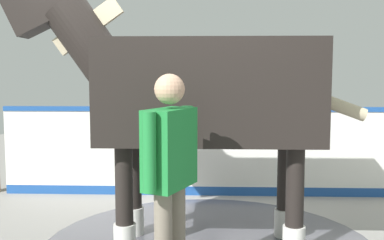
{
  "coord_description": "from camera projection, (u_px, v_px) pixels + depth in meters",
  "views": [
    {
      "loc": [
        4.13,
        1.73,
        1.63
      ],
      "look_at": [
        0.71,
        0.17,
        1.25
      ],
      "focal_mm": 42.99,
      "sensor_mm": 36.0,
      "label": 1
    }
  ],
  "objects": [
    {
      "name": "ground_plane",
      "position": [
        206.0,
        237.0,
        4.62
      ],
      "size": [
        16.0,
        16.0,
        0.02
      ],
      "primitive_type": "cube",
      "color": "gray"
    },
    {
      "name": "barrier_wall",
      "position": [
        209.0,
        154.0,
        6.13
      ],
      "size": [
        2.18,
        5.13,
        1.19
      ],
      "color": "white",
      "rests_on": "ground"
    },
    {
      "name": "horse",
      "position": [
        197.0,
        94.0,
        4.25
      ],
      "size": [
        1.66,
        3.16,
        2.52
      ],
      "rotation": [
        0.0,
        0.0,
        -1.18
      ],
      "color": "black",
      "rests_on": "ground"
    },
    {
      "name": "handler",
      "position": [
        170.0,
        170.0,
        3.32
      ],
      "size": [
        0.66,
        0.23,
        1.63
      ],
      "rotation": [
        0.0,
        0.0,
        1.56
      ],
      "color": "#47331E",
      "rests_on": "ground"
    }
  ]
}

